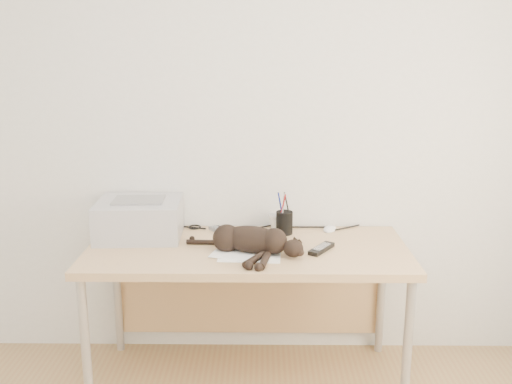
{
  "coord_description": "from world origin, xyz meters",
  "views": [
    {
      "loc": [
        0.07,
        -1.3,
        1.7
      ],
      "look_at": [
        0.04,
        1.34,
        1.04
      ],
      "focal_mm": 40.0,
      "sensor_mm": 36.0,
      "label": 1
    }
  ],
  "objects_px": {
    "desk": "(248,266)",
    "mug": "(278,222)",
    "printer": "(140,218)",
    "cat": "(248,241)",
    "mouse": "(330,227)",
    "pen_cup": "(284,222)"
  },
  "relations": [
    {
      "from": "desk",
      "to": "mug",
      "type": "height_order",
      "value": "mug"
    },
    {
      "from": "printer",
      "to": "cat",
      "type": "bearing_deg",
      "value": -22.89
    },
    {
      "from": "cat",
      "to": "mouse",
      "type": "bearing_deg",
      "value": 57.19
    },
    {
      "from": "pen_cup",
      "to": "mouse",
      "type": "xyz_separation_m",
      "value": [
        0.25,
        0.06,
        -0.05
      ]
    },
    {
      "from": "mug",
      "to": "pen_cup",
      "type": "bearing_deg",
      "value": -60.88
    },
    {
      "from": "mug",
      "to": "printer",
      "type": "bearing_deg",
      "value": -170.96
    },
    {
      "from": "mug",
      "to": "mouse",
      "type": "distance_m",
      "value": 0.29
    },
    {
      "from": "desk",
      "to": "pen_cup",
      "type": "relative_size",
      "value": 7.03
    },
    {
      "from": "printer",
      "to": "cat",
      "type": "xyz_separation_m",
      "value": [
        0.58,
        -0.24,
        -0.04
      ]
    },
    {
      "from": "pen_cup",
      "to": "mug",
      "type": "bearing_deg",
      "value": 119.12
    },
    {
      "from": "printer",
      "to": "mug",
      "type": "distance_m",
      "value": 0.74
    },
    {
      "from": "printer",
      "to": "pen_cup",
      "type": "xyz_separation_m",
      "value": [
        0.76,
        0.05,
        -0.04
      ]
    },
    {
      "from": "printer",
      "to": "pen_cup",
      "type": "distance_m",
      "value": 0.76
    },
    {
      "from": "cat",
      "to": "mug",
      "type": "bearing_deg",
      "value": 84.92
    },
    {
      "from": "cat",
      "to": "printer",
      "type": "bearing_deg",
      "value": 174.91
    },
    {
      "from": "desk",
      "to": "mug",
      "type": "distance_m",
      "value": 0.31
    },
    {
      "from": "desk",
      "to": "cat",
      "type": "relative_size",
      "value": 2.72
    },
    {
      "from": "cat",
      "to": "mug",
      "type": "relative_size",
      "value": 5.89
    },
    {
      "from": "desk",
      "to": "mug",
      "type": "bearing_deg",
      "value": 50.88
    },
    {
      "from": "mug",
      "to": "pen_cup",
      "type": "distance_m",
      "value": 0.07
    },
    {
      "from": "desk",
      "to": "printer",
      "type": "distance_m",
      "value": 0.62
    },
    {
      "from": "printer",
      "to": "mug",
      "type": "xyz_separation_m",
      "value": [
        0.73,
        0.12,
        -0.05
      ]
    }
  ]
}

